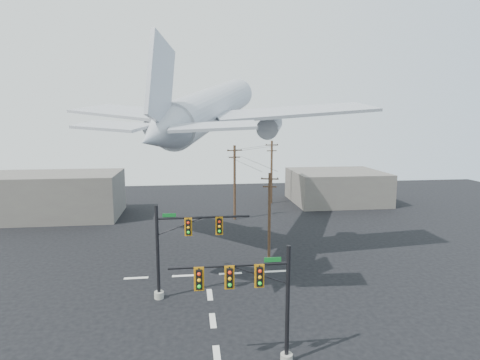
{
  "coord_description": "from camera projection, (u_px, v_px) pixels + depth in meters",
  "views": [
    {
      "loc": [
        -1.32,
        -20.94,
        13.3
      ],
      "look_at": [
        1.95,
        5.0,
        9.28
      ],
      "focal_mm": 30.0,
      "sensor_mm": 36.0,
      "label": 1
    }
  ],
  "objects": [
    {
      "name": "signal_mast_near",
      "position": [
        259.0,
        300.0,
        21.28
      ],
      "size": [
        6.64,
        0.73,
        6.68
      ],
      "color": "gray",
      "rests_on": "ground"
    },
    {
      "name": "lane_markings",
      "position": [
        212.0,
        311.0,
        27.94
      ],
      "size": [
        14.0,
        21.2,
        0.01
      ],
      "color": "silver",
      "rests_on": "ground"
    },
    {
      "name": "utility_pole_c",
      "position": [
        272.0,
        171.0,
        62.83
      ],
      "size": [
        2.03,
        0.34,
        9.92
      ],
      "rotation": [
        0.0,
        0.0,
        0.1
      ],
      "color": "#4C3620",
      "rests_on": "ground"
    },
    {
      "name": "power_lines",
      "position": [
        252.0,
        155.0,
        50.03
      ],
      "size": [
        8.72,
        25.01,
        0.77
      ],
      "color": "black"
    },
    {
      "name": "airliner",
      "position": [
        213.0,
        107.0,
        39.08
      ],
      "size": [
        29.62,
        32.06,
        8.72
      ],
      "rotation": [
        0.0,
        -0.17,
        1.24
      ],
      "color": "#A1A5AD"
    },
    {
      "name": "utility_pole_b",
      "position": [
        235.0,
        181.0,
        52.68
      ],
      "size": [
        1.99,
        0.46,
        9.87
      ],
      "rotation": [
        0.0,
        0.0,
        0.17
      ],
      "color": "#4C3620",
      "rests_on": "ground"
    },
    {
      "name": "building_right",
      "position": [
        336.0,
        187.0,
        64.29
      ],
      "size": [
        14.0,
        12.0,
        5.0
      ],
      "primitive_type": "cube",
      "color": "#615D55",
      "rests_on": "ground"
    },
    {
      "name": "ground",
      "position": [
        217.0,
        355.0,
        22.72
      ],
      "size": [
        120.0,
        120.0,
        0.0
      ],
      "primitive_type": "plane",
      "color": "black",
      "rests_on": "ground"
    },
    {
      "name": "utility_pole_a",
      "position": [
        269.0,
        215.0,
        37.78
      ],
      "size": [
        1.63,
        0.55,
        8.3
      ],
      "rotation": [
        0.0,
        0.0,
        -0.27
      ],
      "color": "#4C3620",
      "rests_on": "ground"
    },
    {
      "name": "signal_mast_far",
      "position": [
        178.0,
        248.0,
        29.53
      ],
      "size": [
        7.17,
        0.78,
        7.12
      ],
      "color": "gray",
      "rests_on": "ground"
    },
    {
      "name": "building_left",
      "position": [
        51.0,
        196.0,
        54.11
      ],
      "size": [
        18.0,
        10.0,
        6.0
      ],
      "primitive_type": "cube",
      "color": "#615D55",
      "rests_on": "ground"
    }
  ]
}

